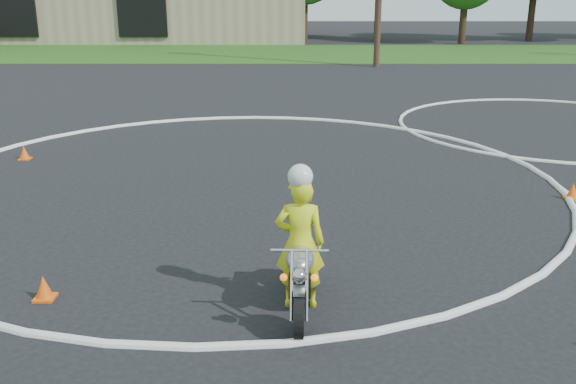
{
  "coord_description": "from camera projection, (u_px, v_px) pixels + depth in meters",
  "views": [
    {
      "loc": [
        0.96,
        -8.79,
        3.58
      ],
      "look_at": [
        0.96,
        -1.13,
        1.1
      ],
      "focal_mm": 40.0,
      "sensor_mm": 36.0,
      "label": 1
    }
  ],
  "objects": [
    {
      "name": "ground",
      "position": [
        223.0,
        239.0,
        9.46
      ],
      "size": [
        120.0,
        120.0,
        0.0
      ],
      "primitive_type": "plane",
      "color": "black",
      "rests_on": "ground"
    },
    {
      "name": "grass_strip",
      "position": [
        271.0,
        53.0,
        35.15
      ],
      "size": [
        120.0,
        10.0,
        0.02
      ],
      "primitive_type": "cube",
      "color": "#1E4714",
      "rests_on": "ground"
    },
    {
      "name": "course_markings",
      "position": [
        345.0,
        162.0,
        13.6
      ],
      "size": [
        19.05,
        19.05,
        0.12
      ],
      "color": "silver",
      "rests_on": "ground"
    },
    {
      "name": "primary_motorcycle",
      "position": [
        300.0,
        274.0,
        7.27
      ],
      "size": [
        0.62,
        1.77,
        0.93
      ],
      "rotation": [
        0.0,
        0.0,
        -0.03
      ],
      "color": "black",
      "rests_on": "ground"
    },
    {
      "name": "rider_primary_grp",
      "position": [
        300.0,
        239.0,
        7.28
      ],
      "size": [
        0.58,
        0.39,
        1.72
      ],
      "rotation": [
        0.0,
        0.0,
        -0.03
      ],
      "color": "yellow",
      "rests_on": "ground"
    },
    {
      "name": "traffic_cones",
      "position": [
        506.0,
        176.0,
        12.15
      ],
      "size": [
        18.44,
        13.51,
        0.3
      ],
      "color": "#F3560C",
      "rests_on": "ground"
    }
  ]
}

